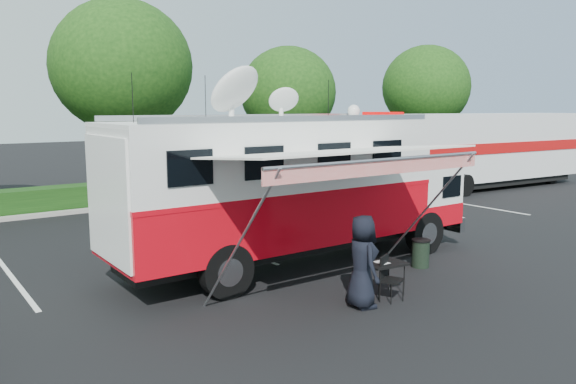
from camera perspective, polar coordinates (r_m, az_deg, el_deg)
name	(u,v)px	position (r m, az deg, el deg)	size (l,w,h in m)	color
ground_plane	(299,264)	(15.21, 1.11, -7.32)	(120.00, 120.00, 0.00)	black
back_border	(149,89)	(26.55, -13.98, 10.15)	(60.00, 6.14, 8.87)	#9E998E
stall_lines	(227,245)	(17.38, -6.19, -5.33)	(24.12, 5.50, 0.01)	silver
command_truck	(296,187)	(14.72, 0.86, 0.54)	(10.26, 2.82, 4.93)	black
awning	(345,156)	(11.77, 5.78, 3.69)	(5.60, 2.88, 3.38)	white
person	(361,307)	(12.21, 7.47, -11.47)	(0.96, 0.63, 1.97)	black
folding_table	(385,265)	(12.71, 9.82, -7.28)	(0.97, 0.74, 0.77)	black
folding_chair	(388,274)	(12.57, 10.09, -8.19)	(0.61, 0.65, 0.97)	black
trash_bin	(421,253)	(15.26, 13.32, -6.06)	(0.49, 0.49, 0.74)	black
semi_trailer	(483,149)	(30.66, 19.20, 4.13)	(12.65, 3.59, 3.85)	silver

